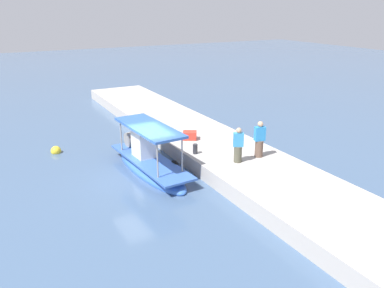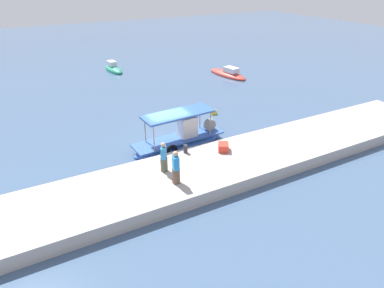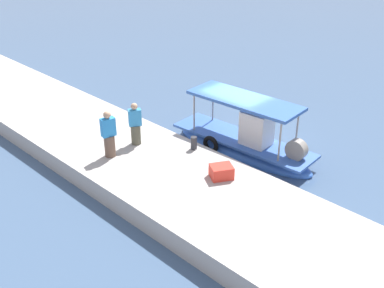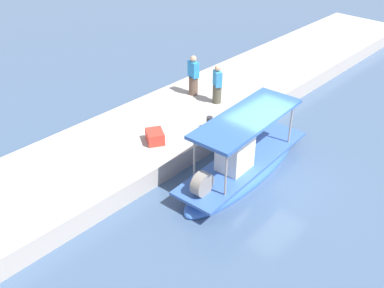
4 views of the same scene
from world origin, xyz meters
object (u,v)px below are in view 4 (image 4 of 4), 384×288
Objects in this scene: main_fishing_boat at (242,165)px; fisherman_by_crate at (217,86)px; mooring_bollard at (209,123)px; cargo_crate at (155,137)px; fisherman_near_bollard at (193,77)px.

fisherman_by_crate is at bearing -127.66° from main_fishing_boat.
mooring_bollard is 0.68× the size of cargo_crate.
fisherman_near_bollard reaches higher than cargo_crate.
mooring_bollard is at bearing 54.20° from fisherman_near_bollard.
fisherman_near_bollard is 3.56× the size of mooring_bollard.
mooring_bollard reaches higher than cargo_crate.
cargo_crate is (4.00, 0.42, -0.54)m from fisherman_by_crate.
mooring_bollard is (1.90, 1.24, -0.51)m from fisherman_by_crate.
fisherman_near_bollard reaches higher than fisherman_by_crate.
main_fishing_boat is 3.59× the size of fisherman_near_bollard.
fisherman_by_crate is (-2.63, -3.41, 1.08)m from main_fishing_boat.
main_fishing_boat is 12.78× the size of mooring_bollard.
fisherman_near_bollard is (-2.56, -4.71, 1.13)m from main_fishing_boat.
cargo_crate is (3.92, 1.72, -0.59)m from fisherman_near_bollard.
fisherman_by_crate is 3.35× the size of mooring_bollard.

